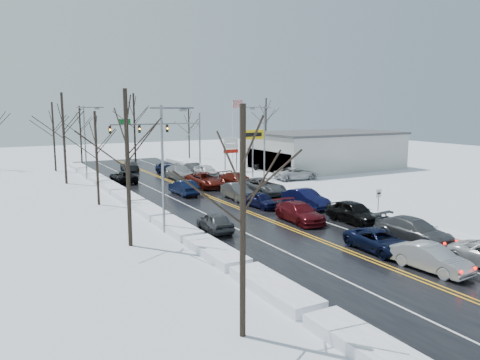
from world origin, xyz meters
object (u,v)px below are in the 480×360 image
traffic_signal_mast (167,131)px  tires_plus_sign (253,138)px  oncoming_car_0 (184,195)px  dealership_building (326,150)px  flagpole (233,126)px

traffic_signal_mast → tires_plus_sign: traffic_signal_mast is taller
traffic_signal_mast → oncoming_car_0: bearing=-105.4°
dealership_building → oncoming_car_0: (-25.81, -9.16, -2.66)m
flagpole → oncoming_car_0: (-17.00, -21.16, -5.93)m
flagpole → traffic_signal_mast: bearing=-170.3°
oncoming_car_0 → flagpole: bearing=-130.9°
tires_plus_sign → flagpole: bearing=71.6°
tires_plus_sign → oncoming_car_0: bearing=-149.9°
oncoming_car_0 → traffic_signal_mast: bearing=-107.5°
traffic_signal_mast → oncoming_car_0: traffic_signal_mast is taller
traffic_signal_mast → flagpole: 11.90m
traffic_signal_mast → oncoming_car_0: 20.61m
tires_plus_sign → dealership_building: size_ratio=0.29×
traffic_signal_mast → oncoming_car_0: size_ratio=2.91×
flagpole → oncoming_car_0: size_ratio=2.19×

